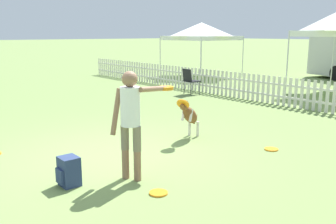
# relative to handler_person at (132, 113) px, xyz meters

# --- Properties ---
(ground_plane) EXTENTS (240.00, 240.00, 0.00)m
(ground_plane) POSITION_rel_handler_person_xyz_m (-1.10, 0.28, -1.00)
(ground_plane) COLOR olive
(handler_person) EXTENTS (0.40, 1.07, 1.60)m
(handler_person) POSITION_rel_handler_person_xyz_m (0.00, 0.00, 0.00)
(handler_person) COLOR #8C664C
(handler_person) RESTS_ON ground_plane
(leaping_dog) EXTENTS (0.56, 0.93, 0.89)m
(leaping_dog) POSITION_rel_handler_person_xyz_m (-1.02, 2.06, -0.48)
(leaping_dog) COLOR brown
(leaping_dog) RESTS_ON ground_plane
(frisbee_near_handler) EXTENTS (0.25, 0.25, 0.02)m
(frisbee_near_handler) POSITION_rel_handler_person_xyz_m (0.48, 2.75, -0.98)
(frisbee_near_handler) COLOR orange
(frisbee_near_handler) RESTS_ON ground_plane
(frisbee_near_dog) EXTENTS (0.25, 0.25, 0.02)m
(frisbee_near_dog) POSITION_rel_handler_person_xyz_m (0.67, -0.05, -0.98)
(frisbee_near_dog) COLOR orange
(frisbee_near_dog) RESTS_ON ground_plane
(backpack_on_grass) EXTENTS (0.28, 0.29, 0.42)m
(backpack_on_grass) POSITION_rel_handler_person_xyz_m (-0.36, -0.85, -0.79)
(backpack_on_grass) COLOR navy
(backpack_on_grass) RESTS_ON ground_plane
(picket_fence) EXTENTS (23.62, 0.04, 0.85)m
(picket_fence) POSITION_rel_handler_person_xyz_m (-1.10, 6.68, -0.57)
(picket_fence) COLOR silver
(picket_fence) RESTS_ON ground_plane
(folding_chair_center) EXTENTS (0.53, 0.55, 0.90)m
(folding_chair_center) POSITION_rel_handler_person_xyz_m (-5.17, 5.95, -0.45)
(folding_chair_center) COLOR #333338
(folding_chair_center) RESTS_ON ground_plane
(canopy_tent_secondary) EXTENTS (2.93, 2.93, 2.62)m
(canopy_tent_secondary) POSITION_rel_handler_person_xyz_m (-8.97, 10.23, 1.20)
(canopy_tent_secondary) COLOR silver
(canopy_tent_secondary) RESTS_ON ground_plane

